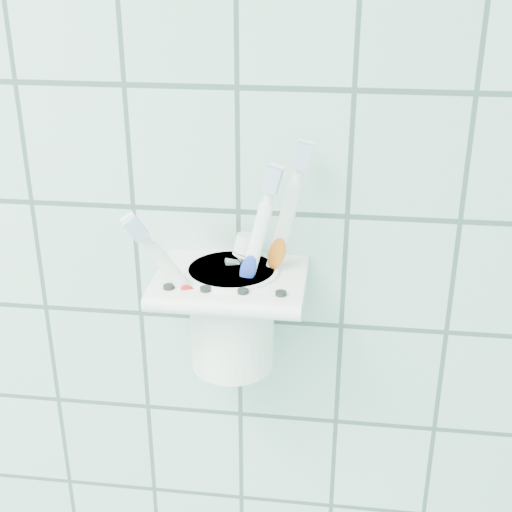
{
  "coord_description": "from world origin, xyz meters",
  "views": [
    {
      "loc": [
        0.73,
        0.56,
        1.61
      ],
      "look_at": [
        0.66,
        1.1,
        1.37
      ],
      "focal_mm": 50.0,
      "sensor_mm": 36.0,
      "label": 1
    }
  ],
  "objects_px": {
    "cup": "(232,314)",
    "toothbrush_pink": "(246,272)",
    "holder_bracket": "(231,283)",
    "toothpaste_tube": "(219,287)",
    "toothbrush_blue": "(250,252)",
    "toothbrush_orange": "(222,266)"
  },
  "relations": [
    {
      "from": "holder_bracket",
      "to": "toothpaste_tube",
      "type": "bearing_deg",
      "value": 142.89
    },
    {
      "from": "toothbrush_pink",
      "to": "toothbrush_blue",
      "type": "bearing_deg",
      "value": 58.7
    },
    {
      "from": "holder_bracket",
      "to": "toothpaste_tube",
      "type": "distance_m",
      "value": 0.02
    },
    {
      "from": "cup",
      "to": "toothpaste_tube",
      "type": "bearing_deg",
      "value": 155.96
    },
    {
      "from": "toothbrush_pink",
      "to": "holder_bracket",
      "type": "bearing_deg",
      "value": 125.64
    },
    {
      "from": "holder_bracket",
      "to": "cup",
      "type": "xyz_separation_m",
      "value": [
        -0.0,
        0.0,
        -0.04
      ]
    },
    {
      "from": "toothbrush_blue",
      "to": "toothbrush_pink",
      "type": "bearing_deg",
      "value": -93.41
    },
    {
      "from": "holder_bracket",
      "to": "toothbrush_pink",
      "type": "relative_size",
      "value": 0.74
    },
    {
      "from": "toothbrush_pink",
      "to": "toothpaste_tube",
      "type": "bearing_deg",
      "value": 121.38
    },
    {
      "from": "holder_bracket",
      "to": "toothbrush_pink",
      "type": "distance_m",
      "value": 0.02
    },
    {
      "from": "toothbrush_blue",
      "to": "toothbrush_orange",
      "type": "relative_size",
      "value": 1.07
    },
    {
      "from": "cup",
      "to": "toothbrush_pink",
      "type": "distance_m",
      "value": 0.05
    },
    {
      "from": "toothbrush_blue",
      "to": "toothpaste_tube",
      "type": "distance_m",
      "value": 0.05
    },
    {
      "from": "cup",
      "to": "toothbrush_orange",
      "type": "bearing_deg",
      "value": -115.0
    },
    {
      "from": "holder_bracket",
      "to": "cup",
      "type": "distance_m",
      "value": 0.04
    },
    {
      "from": "cup",
      "to": "toothbrush_blue",
      "type": "bearing_deg",
      "value": 13.55
    },
    {
      "from": "cup",
      "to": "toothpaste_tube",
      "type": "distance_m",
      "value": 0.03
    },
    {
      "from": "cup",
      "to": "toothbrush_orange",
      "type": "distance_m",
      "value": 0.06
    },
    {
      "from": "holder_bracket",
      "to": "toothbrush_blue",
      "type": "relative_size",
      "value": 0.63
    },
    {
      "from": "toothbrush_pink",
      "to": "toothpaste_tube",
      "type": "distance_m",
      "value": 0.04
    },
    {
      "from": "cup",
      "to": "toothbrush_orange",
      "type": "xyz_separation_m",
      "value": [
        -0.01,
        -0.01,
        0.06
      ]
    },
    {
      "from": "toothbrush_pink",
      "to": "toothbrush_blue",
      "type": "height_order",
      "value": "toothbrush_blue"
    }
  ]
}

